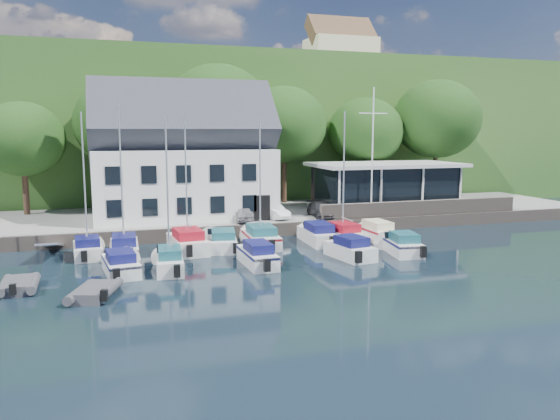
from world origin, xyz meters
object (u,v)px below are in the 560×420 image
Objects in this scene: club_pavilion at (385,186)px; boat_r1_2 at (186,180)px; boat_r1_0 at (85,193)px; boat_r1_4 at (260,181)px; boat_r2_3 at (350,247)px; dinghy_1 at (95,290)px; car_white at (274,211)px; harbor_building at (183,163)px; boat_r2_2 at (257,253)px; boat_r2_0 at (121,262)px; boat_r1_5 at (318,232)px; car_dgrey at (321,210)px; boat_r1_3 at (223,239)px; dinghy_0 at (19,283)px; car_silver at (244,214)px; boat_r1_1 at (122,186)px; boat_r1_7 at (376,230)px; car_blue at (346,206)px; boat_r2_4 at (402,243)px; boat_r1_6 at (344,180)px; flagpole at (372,152)px.

boat_r1_2 reaches higher than club_pavilion.
boat_r1_4 reaches higher than boat_r1_0.
boat_r2_3 reaches higher than dinghy_1.
harbor_building is at bearing 140.99° from car_white.
boat_r2_0 is at bearing 176.14° from boat_r2_2.
boat_r1_0 is 1.26× the size of boat_r1_5.
boat_r1_3 is (-9.23, -5.28, -0.90)m from car_dgrey.
boat_r1_5 is 2.10× the size of dinghy_0.
club_pavilion is 12.89m from boat_r1_5.
car_silver is 12.60m from boat_r1_0.
boat_r1_1 is 2.90× the size of dinghy_0.
boat_r1_7 is 6.49m from boat_r2_3.
boat_r1_4 reaches higher than dinghy_1.
boat_r1_1 is (-18.22, -6.66, 2.84)m from car_blue.
boat_r1_1 is at bearing -165.59° from car_white.
boat_r1_3 reaches higher than dinghy_1.
harbor_building is 10.71m from boat_r1_1.
boat_r2_3 is 3.80m from boat_r2_4.
car_dgrey is (6.55, 0.36, 0.00)m from car_silver.
car_white is at bearing 55.59° from boat_r1_3.
flagpole is at bearing 38.83° from boat_r1_6.
boat_r1_2 reaches higher than boat_r2_3.
club_pavilion is 3.32× the size of car_blue.
car_silver is 11.00m from boat_r2_3.
boat_r1_6 is 21.59m from dinghy_0.
flagpole is 1.65× the size of boat_r1_7.
club_pavilion is 10.21m from boat_r1_7.
boat_r1_1 is 8.95m from dinghy_0.
club_pavilion reaches higher than car_dgrey.
flagpole reaches higher than boat_r1_7.
boat_r1_4 reaches higher than car_blue.
harbor_building is 1.09× the size of club_pavilion.
boat_r2_2 is at bearing 41.14° from dinghy_1.
flagpole is at bearing 28.62° from boat_r1_3.
boat_r2_0 is at bearing -138.70° from boat_r1_2.
boat_r1_7 is 2.03× the size of dinghy_0.
car_dgrey is 18.81m from boat_r1_0.
harbor_building is 13.96m from car_blue.
boat_r2_3 is at bearing -48.12° from boat_r1_4.
boat_r2_2 is (3.47, -4.95, -4.05)m from boat_r1_2.
car_dgrey is at bearing 68.55° from boat_r2_3.
car_dgrey reaches higher than boat_r2_0.
boat_r2_3 is at bearing -58.38° from harbor_building.
car_silver reaches higher than car_white.
flagpole is at bearing 47.08° from boat_r2_3.
boat_r1_5 is (-4.84, -5.97, -0.93)m from car_blue.
car_white is 6.47m from car_blue.
flagpole is at bearing -131.01° from club_pavilion.
harbor_building reaches higher than boat_r1_3.
boat_r2_4 is at bearing -41.70° from car_silver.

